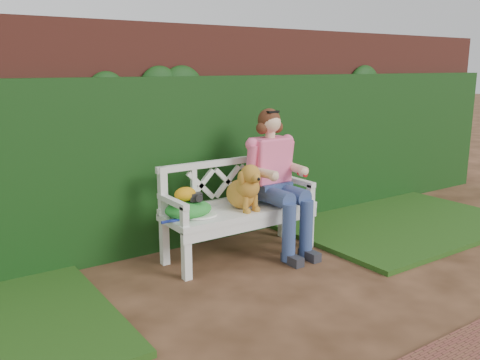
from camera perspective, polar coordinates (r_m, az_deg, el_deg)
ground at (r=4.02m, az=4.79°, el=-13.93°), size 60.00×60.00×0.00m
brick_wall at (r=5.24m, az=-8.28°, el=4.92°), size 10.00×0.30×2.20m
ivy_hedge at (r=5.09m, az=-7.09°, el=1.87°), size 10.00×0.18×1.70m
grass_right at (r=6.22m, az=16.80°, el=-4.44°), size 2.60×2.00×0.05m
garden_bench at (r=4.90m, az=0.00°, el=-5.82°), size 1.58×0.61×0.48m
seated_woman at (r=4.98m, az=3.68°, el=-0.21°), size 0.74×0.88×1.37m
dog at (r=4.74m, az=0.41°, el=-0.65°), size 0.37×0.45×0.45m
tennis_racket at (r=4.55m, az=-4.65°, el=-4.01°), size 0.61×0.41×0.03m
green_bag at (r=4.55m, az=-5.81°, el=-3.24°), size 0.47×0.38×0.15m
camera_item at (r=4.51m, az=-5.00°, el=-1.90°), size 0.13×0.11×0.07m
baseball_glove at (r=4.50m, az=-6.17°, el=-1.59°), size 0.24×0.20×0.13m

